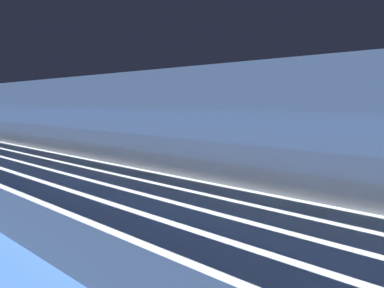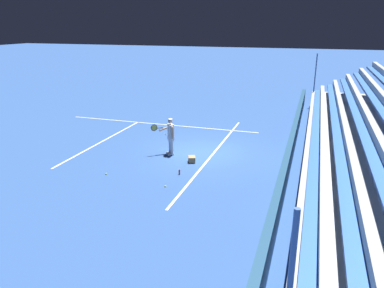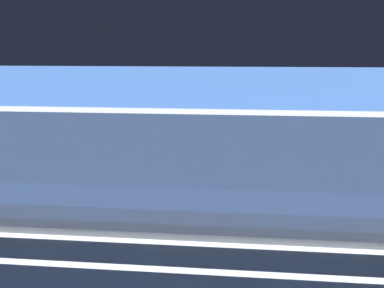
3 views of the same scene
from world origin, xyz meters
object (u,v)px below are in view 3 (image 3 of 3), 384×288
Objects in this scene: tennis_ball_on_baseline at (304,166)px; tennis_ball_toward_net at (263,166)px; ball_box_cardboard at (131,185)px; tennis_ball_midcourt at (32,184)px; tennis_ball_far_right at (80,160)px; water_bottle at (77,183)px; tennis_player at (163,147)px.

tennis_ball_on_baseline is 1.00× the size of tennis_ball_toward_net.
tennis_ball_on_baseline is at bearing 30.00° from ball_box_cardboard.
ball_box_cardboard is at bearing -143.20° from tennis_ball_toward_net.
tennis_ball_midcourt is (-7.77, -2.74, 0.00)m from tennis_ball_on_baseline.
ball_box_cardboard is 3.78m from tennis_ball_far_right.
tennis_ball_midcourt is at bearing 177.65° from ball_box_cardboard.
water_bottle reaches higher than tennis_ball_far_right.
ball_box_cardboard is 6.06× the size of tennis_ball_on_baseline.
tennis_player reaches higher than tennis_ball_on_baseline.
tennis_player is 3.77m from tennis_ball_midcourt.
tennis_ball_far_right is at bearing 82.52° from tennis_ball_midcourt.
tennis_ball_on_baseline is at bearing 20.33° from tennis_player.
tennis_ball_on_baseline is 1.31m from tennis_ball_toward_net.
ball_box_cardboard is at bearing -2.35° from tennis_ball_midcourt.
tennis_player is 25.98× the size of tennis_ball_midcourt.
tennis_ball_on_baseline and tennis_ball_far_right have the same top height.
tennis_ball_toward_net is 1.00× the size of tennis_ball_midcourt.
ball_box_cardboard reaches higher than tennis_ball_on_baseline.
water_bottle reaches higher than tennis_ball_toward_net.
tennis_ball_on_baseline is at bearing -0.06° from tennis_ball_far_right.
tennis_ball_midcourt is at bearing -160.59° from tennis_ball_on_baseline.
tennis_ball_toward_net is at bearing -174.29° from tennis_ball_on_baseline.
tennis_ball_toward_net is 6.98m from tennis_ball_midcourt.
tennis_ball_far_right and tennis_ball_midcourt have the same top height.
tennis_ball_midcourt is at bearing -97.48° from tennis_ball_far_right.
tennis_player is at bearing 62.47° from ball_box_cardboard.
tennis_ball_toward_net is 1.00× the size of tennis_ball_far_right.
tennis_ball_on_baseline is (4.29, 1.59, -0.86)m from tennis_player.
tennis_player is 4.29× the size of ball_box_cardboard.
tennis_ball_toward_net is (2.98, 1.46, -0.86)m from tennis_player.
tennis_player reaches higher than ball_box_cardboard.
water_bottle is at bearing -152.39° from tennis_ball_toward_net.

